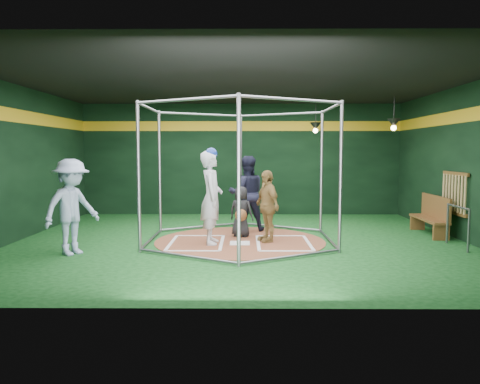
{
  "coord_description": "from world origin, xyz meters",
  "views": [
    {
      "loc": [
        0.09,
        -10.34,
        2.01
      ],
      "look_at": [
        0.0,
        0.1,
        1.1
      ],
      "focal_mm": 35.0,
      "sensor_mm": 36.0,
      "label": 1
    }
  ],
  "objects_px": {
    "visitor_leopard": "(267,206)",
    "dugout_bench": "(432,215)",
    "umpire": "(247,194)",
    "batter_figure": "(211,197)"
  },
  "relations": [
    {
      "from": "visitor_leopard",
      "to": "umpire",
      "type": "xyz_separation_m",
      "value": [
        -0.44,
        1.39,
        0.15
      ]
    },
    {
      "from": "visitor_leopard",
      "to": "umpire",
      "type": "bearing_deg",
      "value": 172.81
    },
    {
      "from": "visitor_leopard",
      "to": "dugout_bench",
      "type": "distance_m",
      "value": 4.14
    },
    {
      "from": "visitor_leopard",
      "to": "dugout_bench",
      "type": "bearing_deg",
      "value": 78.21
    },
    {
      "from": "umpire",
      "to": "batter_figure",
      "type": "bearing_deg",
      "value": 57.41
    },
    {
      "from": "batter_figure",
      "to": "visitor_leopard",
      "type": "xyz_separation_m",
      "value": [
        1.21,
        0.26,
        -0.23
      ]
    },
    {
      "from": "umpire",
      "to": "dugout_bench",
      "type": "distance_m",
      "value": 4.51
    },
    {
      "from": "visitor_leopard",
      "to": "dugout_bench",
      "type": "xyz_separation_m",
      "value": [
        4.02,
        0.93,
        -0.32
      ]
    },
    {
      "from": "umpire",
      "to": "dugout_bench",
      "type": "bearing_deg",
      "value": 166.47
    },
    {
      "from": "batter_figure",
      "to": "umpire",
      "type": "relative_size",
      "value": 1.1
    }
  ]
}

